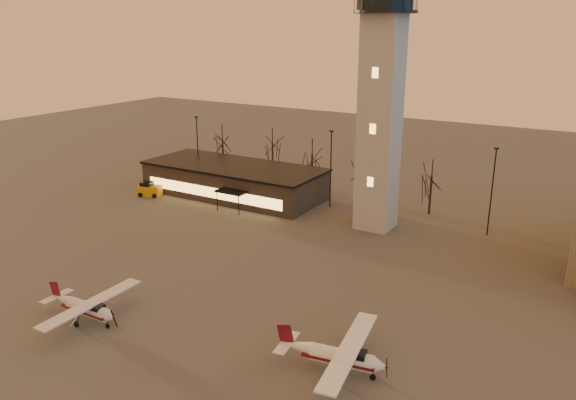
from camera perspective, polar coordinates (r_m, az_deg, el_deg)
The scene contains 8 objects.
ground at distance 43.54m, azimuth -7.10°, elevation -14.43°, with size 220.00×220.00×0.00m, color #474442.
control_tower at distance 63.56m, azimuth 9.49°, elevation 11.26°, with size 6.80×6.80×32.60m.
terminal at distance 78.58m, azimuth -5.51°, elevation 2.03°, with size 25.40×12.20×4.30m.
light_poles at distance 66.31m, azimuth 9.75°, elevation 1.88°, with size 58.50×12.25×10.14m.
tree_row at distance 79.20m, azimuth 2.38°, elevation 5.04°, with size 37.20×9.20×8.80m.
cessna_front at distance 39.92m, azimuth 5.68°, elevation -15.93°, with size 8.35×10.52×2.89m.
cessna_rear at distance 48.39m, azimuth -19.50°, elevation -10.67°, with size 7.65×9.68×2.68m.
service_cart at distance 80.54m, azimuth -13.89°, elevation 0.94°, with size 3.51×2.77×1.99m.
Camera 1 is at (23.41, -28.73, 22.86)m, focal length 35.00 mm.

